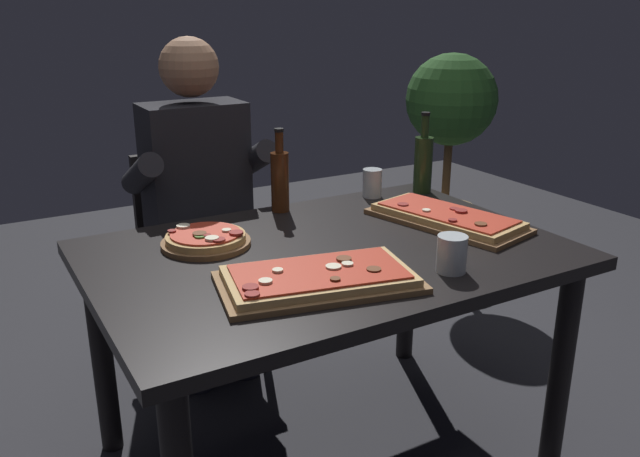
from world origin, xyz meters
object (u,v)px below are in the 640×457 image
object	(u,v)px
pizza_rectangular_left	(447,218)
oil_bottle_amber	(423,162)
tumbler_far_side	(452,254)
diner_chair	(194,248)
pizza_rectangular_front	(318,278)
pizza_round_far	(206,239)
potted_plant_corner	(449,142)
dining_table	(328,278)
seated_diner	(201,195)
wine_bottle_dark	(280,179)
tumbler_near_camera	(372,183)

from	to	relation	value
pizza_rectangular_left	oil_bottle_amber	distance (m)	0.40
pizza_rectangular_left	tumbler_far_side	bearing A→B (deg)	-128.65
pizza_rectangular_left	diner_chair	world-z (taller)	diner_chair
tumbler_far_side	pizza_rectangular_front	bearing A→B (deg)	164.74
pizza_rectangular_left	pizza_round_far	world-z (taller)	same
pizza_rectangular_left	potted_plant_corner	distance (m)	1.39
dining_table	pizza_round_far	world-z (taller)	pizza_round_far
seated_diner	potted_plant_corner	size ratio (longest dim) A/B	1.11
seated_diner	pizza_rectangular_left	bearing A→B (deg)	-50.27
wine_bottle_dark	seated_diner	xyz separation A→B (m)	(-0.18, 0.32, -0.11)
pizza_rectangular_front	pizza_rectangular_left	bearing A→B (deg)	20.16
dining_table	tumbler_near_camera	bearing A→B (deg)	42.96
pizza_rectangular_front	seated_diner	bearing A→B (deg)	88.46
dining_table	seated_diner	distance (m)	0.75
wine_bottle_dark	pizza_rectangular_left	bearing A→B (deg)	-43.76
potted_plant_corner	pizza_rectangular_left	bearing A→B (deg)	-130.73
dining_table	diner_chair	bearing A→B (deg)	98.91
tumbler_near_camera	pizza_rectangular_front	bearing A→B (deg)	-133.56
dining_table	diner_chair	size ratio (longest dim) A/B	1.61
oil_bottle_amber	tumbler_far_side	bearing A→B (deg)	-122.60
dining_table	diner_chair	xyz separation A→B (m)	(-0.13, 0.86, -0.16)
pizza_round_far	diner_chair	distance (m)	0.72
wine_bottle_dark	potted_plant_corner	distance (m)	1.48
wine_bottle_dark	seated_diner	bearing A→B (deg)	119.40
oil_bottle_amber	potted_plant_corner	world-z (taller)	potted_plant_corner
tumbler_far_side	potted_plant_corner	world-z (taller)	potted_plant_corner
wine_bottle_dark	tumbler_far_side	world-z (taller)	wine_bottle_dark
oil_bottle_amber	diner_chair	distance (m)	0.99
diner_chair	seated_diner	distance (m)	0.28
dining_table	pizza_rectangular_left	bearing A→B (deg)	1.31
diner_chair	oil_bottle_amber	bearing A→B (deg)	-32.73
tumbler_far_side	wine_bottle_dark	bearing A→B (deg)	102.12
tumbler_near_camera	diner_chair	world-z (taller)	diner_chair
dining_table	pizza_rectangular_left	world-z (taller)	pizza_rectangular_left
pizza_round_far	seated_diner	xyz separation A→B (m)	(0.18, 0.53, -0.02)
pizza_round_far	oil_bottle_amber	bearing A→B (deg)	8.96
tumbler_far_side	tumbler_near_camera	bearing A→B (deg)	72.55
wine_bottle_dark	diner_chair	bearing A→B (deg)	112.30
pizza_round_far	oil_bottle_amber	distance (m)	0.96
pizza_rectangular_left	wine_bottle_dark	size ratio (longest dim) A/B	1.95
diner_chair	pizza_rectangular_front	bearing A→B (deg)	-91.37
pizza_round_far	tumbler_near_camera	bearing A→B (deg)	14.51
tumbler_near_camera	oil_bottle_amber	bearing A→B (deg)	-11.51
tumbler_near_camera	seated_diner	xyz separation A→B (m)	(-0.57, 0.33, -0.05)
diner_chair	seated_diner	bearing A→B (deg)	-90.00
pizza_rectangular_left	pizza_rectangular_front	bearing A→B (deg)	-159.84
oil_bottle_amber	tumbler_far_side	world-z (taller)	oil_bottle_amber
pizza_round_far	tumbler_far_side	world-z (taller)	tumbler_far_side
seated_diner	pizza_rectangular_front	bearing A→B (deg)	-91.54
wine_bottle_dark	tumbler_far_side	xyz separation A→B (m)	(0.16, -0.73, -0.07)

